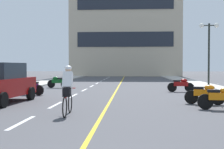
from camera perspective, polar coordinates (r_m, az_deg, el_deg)
The scene contains 24 objects.
ground_plane at distance 23.63m, azimuth 0.60°, elevation -2.42°, with size 140.00×140.00×0.00m, color #47474C.
curb_left at distance 27.89m, azimuth -14.02°, elevation -1.73°, with size 2.40×72.00×0.12m, color #B7B2A8.
curb_right at distance 27.26m, azimuth 16.24°, elevation -1.82°, with size 2.40×72.00×0.12m, color #B7B2A8.
lane_dash_1 at distance 9.27m, azimuth -16.97°, elevation -8.81°, with size 0.14×2.20×0.01m, color silver.
lane_dash_2 at distance 13.05m, azimuth -10.77°, elevation -5.74°, with size 0.14×2.20×0.01m, color silver.
lane_dash_3 at distance 16.93m, azimuth -7.42°, elevation -4.04°, with size 0.14×2.20×0.01m, color silver.
lane_dash_4 at distance 20.86m, azimuth -5.33°, elevation -2.96°, with size 0.14×2.20×0.01m, color silver.
lane_dash_5 at distance 24.80m, azimuth -3.90°, elevation -2.23°, with size 0.14×2.20×0.01m, color silver.
lane_dash_6 at distance 28.77m, azimuth -2.87°, elevation -1.69°, with size 0.14×2.20×0.01m, color silver.
lane_dash_7 at distance 32.74m, azimuth -2.09°, elevation -1.29°, with size 0.14×2.20×0.01m, color silver.
lane_dash_8 at distance 36.72m, azimuth -1.48°, elevation -0.97°, with size 0.14×2.20×0.01m, color silver.
lane_dash_9 at distance 40.70m, azimuth -0.98°, elevation -0.71°, with size 0.14×2.20×0.01m, color silver.
lane_dash_10 at distance 44.69m, azimuth -0.58°, elevation -0.50°, with size 0.14×2.20×0.01m, color silver.
lane_dash_11 at distance 48.67m, azimuth -0.24°, elevation -0.33°, with size 0.14×2.20×0.01m, color silver.
centre_line_yellow at distance 26.61m, azimuth 1.47°, elevation -1.96°, with size 0.12×66.00×0.01m, color gold.
office_building at distance 51.89m, azimuth 2.61°, elevation 10.76°, with size 18.24×7.49×19.82m.
street_lamp_mid at distance 23.57m, azimuth 18.13°, elevation 6.37°, with size 1.46×0.36×4.78m.
parked_car_near at distance 14.22m, azimuth -20.71°, elevation -1.52°, with size 2.16×4.31×1.82m.
motorcycle_3 at distance 12.09m, azimuth 20.12°, elevation -4.16°, with size 1.70×0.60×0.92m.
motorcycle_4 at distance 13.50m, azimuth 17.39°, elevation -3.54°, with size 1.67×0.69×0.92m.
motorcycle_5 at distance 17.67m, azimuth -15.41°, elevation -2.31°, with size 1.67×0.71×0.92m.
motorcycle_6 at distance 19.64m, azimuth 13.09°, elevation -1.91°, with size 1.70×0.60×0.92m.
motorcycle_7 at distance 23.02m, azimuth -10.38°, elevation -1.38°, with size 1.70×0.60×0.92m.
cyclist_rider at distance 10.24m, azimuth -8.54°, elevation -2.78°, with size 0.42×1.77×1.71m.
Camera 1 is at (1.21, -2.54, 1.67)m, focal length 47.62 mm.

